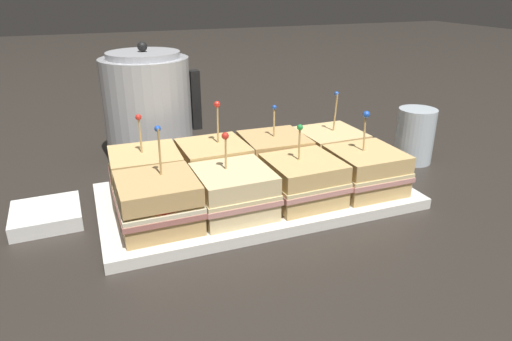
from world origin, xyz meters
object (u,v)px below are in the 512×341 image
Objects in this scene: serving_platter at (256,196)px; sandwich_front_center_left at (234,191)px; sandwich_back_center_left at (214,164)px; drinking_glass at (415,136)px; sandwich_front_center_right at (303,180)px; sandwich_back_center_right at (274,156)px; sandwich_back_far_right at (330,149)px; kettle_steel at (148,107)px; napkin_stack at (46,215)px; sandwich_front_far_left at (158,203)px; sandwich_back_far_left at (146,173)px; sandwich_front_far_right at (365,170)px.

serving_platter is 4.04× the size of sandwich_front_center_left.
sandwich_back_center_left is 0.44m from drinking_glass.
drinking_glass is (0.32, 0.12, 0.00)m from sandwich_front_center_right.
sandwich_back_far_right is at bearing 0.25° from sandwich_back_center_right.
sandwich_back_center_right is (-0.00, 0.12, 0.00)m from sandwich_front_center_right.
kettle_steel is at bearing 101.95° from sandwich_front_center_left.
napkin_stack is at bearing -178.51° from sandwich_back_center_right.
sandwich_front_far_left is at bearing -33.44° from napkin_stack.
serving_platter is 0.19m from sandwich_back_far_left.
drinking_glass is at bearing -0.23° from sandwich_back_far_left.
sandwich_front_far_right reaches higher than sandwich_front_center_left.
sandwich_front_far_left is at bearing -153.48° from sandwich_back_center_right.
napkin_stack is at bearing 164.94° from sandwich_front_center_right.
sandwich_front_far_right is 1.05× the size of sandwich_back_center_right.
sandwich_back_far_left reaches higher than napkin_stack.
kettle_steel is 0.33m from napkin_stack.
kettle_steel reaches higher than sandwich_front_center_right.
kettle_steel is (0.04, 0.23, 0.06)m from sandwich_back_far_left.
sandwich_back_center_right is at bearing -0.07° from sandwich_back_far_left.
sandwich_front_center_right is 0.42m from napkin_stack.
sandwich_front_center_left is at bearing 179.66° from sandwich_front_far_right.
sandwich_back_far_left is at bearing -100.94° from kettle_steel.
sandwich_front_far_right is 0.95× the size of sandwich_back_far_right.
sandwich_back_center_right is at bearing -179.75° from sandwich_back_far_right.
sandwich_back_center_left reaches higher than drinking_glass.
sandwich_back_far_left is (-0.36, 0.12, 0.00)m from sandwich_front_far_right.
sandwich_back_center_left is 0.25m from kettle_steel.
napkin_stack is (-0.72, -0.01, -0.05)m from drinking_glass.
sandwich_back_center_right is at bearing 90.51° from sandwich_front_center_right.
sandwich_back_center_right is 0.90× the size of sandwich_back_far_right.
sandwich_front_far_right is 0.94× the size of sandwich_back_center_left.
sandwich_back_far_left is (-0.24, 0.12, 0.00)m from sandwich_front_center_right.
sandwich_back_center_left is at bearing 153.70° from sandwich_front_far_right.
sandwich_back_far_right is at bearing 45.20° from sandwich_front_center_right.
sandwich_back_far_right reaches higher than drinking_glass.
sandwich_front_center_right is at bearing -160.04° from drinking_glass.
sandwich_back_center_right is at bearing 135.42° from sandwich_front_far_right.
sandwich_back_center_right is at bearing 44.97° from serving_platter.
sandwich_front_center_left is at bearing -21.05° from napkin_stack.
sandwich_front_far_right is (0.36, -0.00, -0.00)m from sandwich_front_far_left.
sandwich_front_center_left is 0.17m from sandwich_back_center_right.
sandwich_back_center_right is 0.40m from napkin_stack.
sandwich_front_far_left is 0.37m from sandwich_back_far_right.
sandwich_back_far_right reaches higher than sandwich_front_center_right.
sandwich_front_far_right is 1.00× the size of sandwich_back_far_left.
sandwich_front_far_right reaches higher than serving_platter.
sandwich_back_far_left is 0.95× the size of sandwich_back_far_right.
sandwich_front_far_right reaches higher than napkin_stack.
sandwich_front_far_left is 1.32× the size of drinking_glass.
sandwich_front_far_right is at bearing -0.25° from sandwich_front_far_left.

